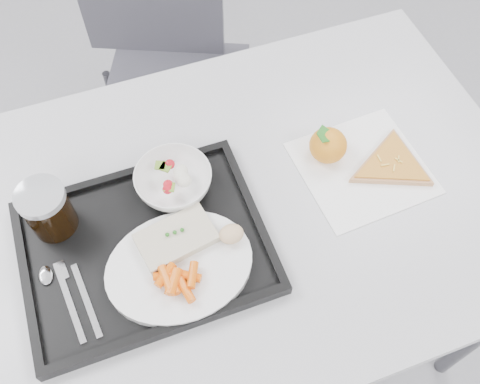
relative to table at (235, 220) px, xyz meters
name	(u,v)px	position (x,y,z in m)	size (l,w,h in m)	color
room	(376,77)	(0.00, -0.30, 0.72)	(6.04, 7.04, 2.84)	#939298
table	(235,220)	(0.00, 0.00, 0.00)	(1.20, 0.80, 0.75)	silver
chair	(165,55)	(0.02, 0.67, -0.15)	(0.55, 0.57, 0.93)	#3E3D45
tray	(145,248)	(-0.19, -0.04, 0.08)	(0.45, 0.35, 0.03)	black
dinner_plate	(179,266)	(-0.14, -0.10, 0.09)	(0.27, 0.27, 0.02)	white
fish_fillet	(176,238)	(-0.13, -0.05, 0.11)	(0.15, 0.11, 0.03)	beige
bread_roll	(231,234)	(-0.04, -0.08, 0.12)	(0.05, 0.04, 0.03)	tan
salad_bowl	(174,181)	(-0.10, 0.07, 0.11)	(0.15, 0.15, 0.05)	white
cola_glass	(47,209)	(-0.34, 0.07, 0.14)	(0.09, 0.09, 0.11)	black
cutlery	(66,290)	(-0.35, -0.07, 0.08)	(0.09, 0.17, 0.01)	silver
napkin	(362,168)	(0.28, -0.01, 0.07)	(0.26, 0.25, 0.00)	white
tangerine	(328,145)	(0.22, 0.05, 0.10)	(0.10, 0.10, 0.07)	orange
pizza_slice	(392,164)	(0.34, -0.03, 0.08)	(0.21, 0.21, 0.02)	#D6B569
carrot_pile	(176,279)	(-0.16, -0.13, 0.11)	(0.09, 0.08, 0.03)	#E75A0A
salad_contents	(177,177)	(-0.09, 0.07, 0.12)	(0.06, 0.08, 0.02)	red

